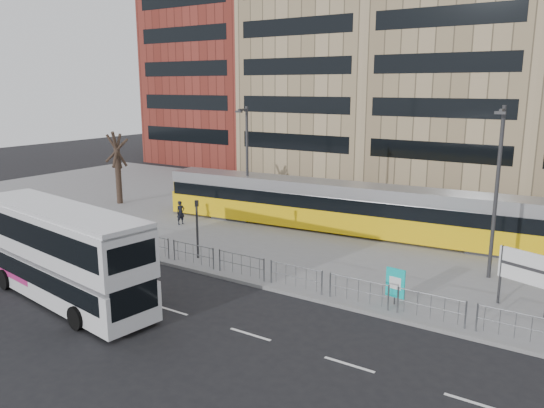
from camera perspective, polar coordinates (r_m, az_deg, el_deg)
The scene contains 15 objects.
ground at distance 26.53m, azimuth -7.99°, elevation -7.33°, with size 120.00×120.00×0.00m, color black.
plaza at distance 36.00m, azimuth 4.59°, elevation -1.77°, with size 64.00×24.00×0.15m, color gray.
kerb at distance 26.54m, azimuth -7.92°, elevation -7.15°, with size 64.00×0.25×0.17m, color gray.
building_row at distance 55.20m, azimuth 17.91°, elevation 16.10°, with size 70.40×18.40×31.20m.
pedestrian_barrier at distance 25.38m, azimuth -3.88°, elevation -5.82°, with size 32.07×0.07×1.10m.
road_markings at distance 23.20m, azimuth -12.65°, elevation -10.51°, with size 62.00×0.12×0.01m, color white.
double_decker_bus at distance 24.07m, azimuth -21.62°, elevation -4.69°, with size 10.42×3.73×4.08m.
tram at distance 32.76m, azimuth 8.57°, elevation -0.46°, with size 25.76×4.69×3.02m.
station_sign at distance 23.34m, azimuth 25.54°, elevation -6.43°, with size 2.07×0.81×2.49m.
ad_panel at distance 22.56m, azimuth 13.12°, elevation -8.32°, with size 0.83×0.15×1.56m.
pedestrian at distance 34.95m, azimuth -9.80°, elevation -0.92°, with size 0.57×0.37×1.55m, color black.
traffic_light_west at distance 27.71m, azimuth -8.07°, elevation -1.87°, with size 0.19×0.22×3.10m.
lamp_post_west at distance 34.85m, azimuth -2.75°, elevation 4.85°, with size 0.45×1.04×7.55m.
lamp_post_east at distance 26.11m, azimuth 23.02°, elevation 1.75°, with size 0.45×1.04×8.01m.
bare_tree at distance 41.66m, azimuth -16.49°, elevation 7.68°, with size 4.64×4.64×7.75m.
Camera 1 is at (16.52, -18.72, 9.00)m, focal length 35.00 mm.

